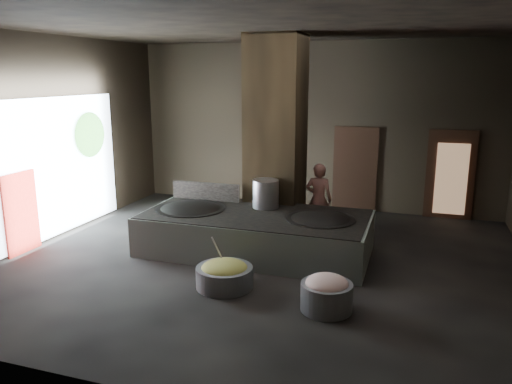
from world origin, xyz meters
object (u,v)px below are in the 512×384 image
(wok_left, at_px, (191,212))
(cook, at_px, (319,199))
(meat_basin, at_px, (326,297))
(veg_basin, at_px, (224,277))
(wok_right, at_px, (320,223))
(stock_pot, at_px, (266,194))
(hearth_platform, at_px, (255,233))

(wok_left, xyz_separation_m, cook, (2.45, 1.63, 0.09))
(meat_basin, bearing_deg, veg_basin, 170.52)
(wok_right, bearing_deg, wok_left, -177.95)
(wok_left, bearing_deg, cook, 33.56)
(wok_left, height_order, stock_pot, stock_pot)
(wok_right, xyz_separation_m, cook, (-0.35, 1.53, 0.09))
(cook, relative_size, meat_basin, 2.05)
(veg_basin, relative_size, meat_basin, 1.22)
(hearth_platform, bearing_deg, cook, 57.12)
(stock_pot, distance_m, cook, 1.43)
(stock_pot, relative_size, cook, 0.36)
(veg_basin, bearing_deg, wok_right, 55.96)
(stock_pot, bearing_deg, cook, 47.15)
(veg_basin, bearing_deg, hearth_platform, 91.70)
(veg_basin, bearing_deg, stock_pot, 90.13)
(wok_left, height_order, cook, cook)
(wok_right, xyz_separation_m, meat_basin, (0.56, -2.23, -0.53))
(cook, bearing_deg, wok_left, 34.36)
(hearth_platform, bearing_deg, veg_basin, -88.73)
(hearth_platform, relative_size, meat_basin, 5.71)
(hearth_platform, xyz_separation_m, wok_right, (1.35, 0.05, 0.34))
(cook, height_order, veg_basin, cook)
(wok_left, relative_size, cook, 0.88)
(hearth_platform, height_order, wok_right, wok_right)
(wok_right, bearing_deg, meat_basin, -75.87)
(stock_pot, distance_m, meat_basin, 3.42)
(hearth_platform, xyz_separation_m, stock_pot, (0.05, 0.55, 0.72))
(hearth_platform, bearing_deg, wok_right, 1.70)
(hearth_platform, xyz_separation_m, veg_basin, (0.06, -1.87, -0.22))
(wok_left, height_order, veg_basin, wok_left)
(wok_right, relative_size, cook, 0.82)
(veg_basin, bearing_deg, cook, 74.61)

